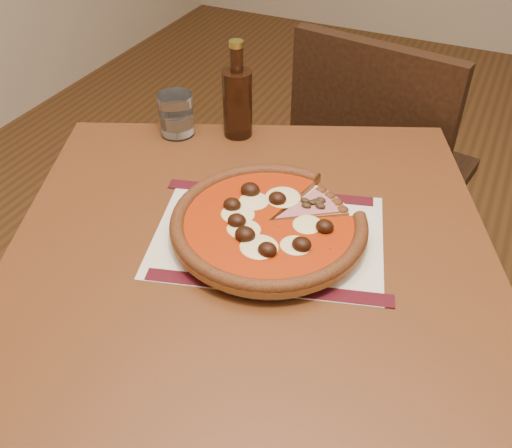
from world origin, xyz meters
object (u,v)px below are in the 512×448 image
(pizza, at_px, (268,222))
(water_glass, at_px, (176,114))
(plate, at_px, (269,231))
(chair_far, at_px, (377,166))
(bottle, at_px, (237,100))
(table, at_px, (251,288))

(pizza, bearing_deg, water_glass, 143.85)
(plate, distance_m, pizza, 0.02)
(chair_far, height_order, bottle, bottle)
(pizza, bearing_deg, table, -117.72)
(plate, bearing_deg, water_glass, 143.94)
(table, bearing_deg, bottle, 119.75)
(pizza, xyz_separation_m, bottle, (-0.20, 0.28, 0.05))
(chair_far, bearing_deg, water_glass, 60.38)
(chair_far, height_order, pizza, chair_far)
(chair_far, bearing_deg, table, 95.10)
(pizza, bearing_deg, chair_far, 87.03)
(table, bearing_deg, chair_far, 85.78)
(water_glass, bearing_deg, chair_far, 51.07)
(pizza, bearing_deg, bottle, 124.87)
(table, bearing_deg, plate, 62.19)
(chair_far, bearing_deg, pizza, 96.35)
(table, height_order, pizza, pizza)
(water_glass, distance_m, bottle, 0.13)
(chair_far, relative_size, plate, 2.97)
(chair_far, distance_m, bottle, 0.55)
(chair_far, bearing_deg, bottle, 68.15)
(plate, xyz_separation_m, water_glass, (-0.32, 0.23, 0.03))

